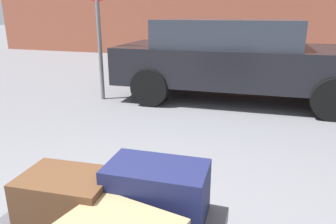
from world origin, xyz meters
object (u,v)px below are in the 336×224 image
(suitcase_brown_front_right, at_px, (67,195))
(no_parking_sign, at_px, (98,22))
(duffel_bag_navy_stacked_top, at_px, (157,191))
(parked_car, at_px, (237,58))

(suitcase_brown_front_right, distance_m, no_parking_sign, 4.15)
(duffel_bag_navy_stacked_top, bearing_deg, suitcase_brown_front_right, -165.88)
(suitcase_brown_front_right, relative_size, no_parking_sign, 0.25)
(no_parking_sign, bearing_deg, parked_car, 18.21)
(parked_car, relative_size, no_parking_sign, 1.98)
(duffel_bag_navy_stacked_top, bearing_deg, no_parking_sign, 121.38)
(duffel_bag_navy_stacked_top, distance_m, no_parking_sign, 4.27)
(duffel_bag_navy_stacked_top, relative_size, parked_car, 0.14)
(duffel_bag_navy_stacked_top, distance_m, parked_car, 4.25)
(suitcase_brown_front_right, height_order, duffel_bag_navy_stacked_top, duffel_bag_navy_stacked_top)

